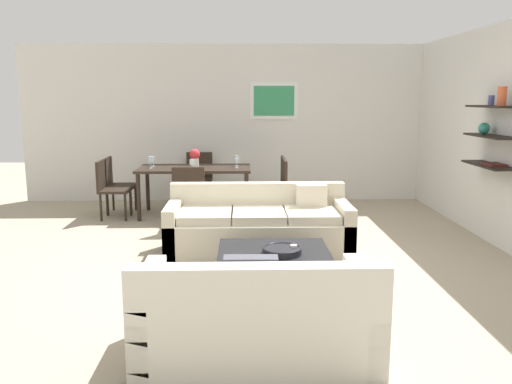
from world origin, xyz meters
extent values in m
plane|color=tan|center=(0.00, 0.00, 0.00)|extent=(18.00, 18.00, 0.00)
cube|color=silver|center=(0.30, 3.53, 1.35)|extent=(8.40, 0.06, 2.70)
cube|color=white|center=(0.44, 3.48, 1.74)|extent=(0.82, 0.02, 0.63)
cube|color=#338C59|center=(0.44, 3.47, 1.74)|extent=(0.70, 0.01, 0.51)
cube|color=silver|center=(3.03, 0.60, 1.35)|extent=(0.06, 8.20, 2.70)
cube|color=black|center=(2.86, 0.56, 1.70)|extent=(0.28, 0.90, 0.02)
cube|color=black|center=(2.86, 0.56, 1.35)|extent=(0.28, 0.90, 0.02)
cube|color=black|center=(2.86, 0.56, 1.00)|extent=(0.28, 0.90, 0.02)
cylinder|color=#D85933|center=(2.86, 0.36, 1.82)|extent=(0.10, 0.10, 0.22)
sphere|color=teal|center=(2.86, 0.74, 1.43)|extent=(0.14, 0.14, 0.14)
cylinder|color=#4C518C|center=(2.86, 0.61, 1.77)|extent=(0.07, 0.07, 0.12)
cube|color=#4C1E19|center=(2.86, 0.41, 1.03)|extent=(0.20, 0.28, 0.03)
cube|color=beige|center=(0.07, 0.30, 0.21)|extent=(2.12, 0.90, 0.42)
cube|color=beige|center=(0.07, 0.67, 0.60)|extent=(2.12, 0.16, 0.36)
cube|color=beige|center=(-0.92, 0.30, 0.30)|extent=(0.14, 0.90, 0.60)
cube|color=beige|center=(1.06, 0.30, 0.30)|extent=(0.14, 0.90, 0.60)
cube|color=beige|center=(-0.54, 0.26, 0.47)|extent=(0.59, 0.70, 0.10)
cube|color=beige|center=(0.07, 0.26, 0.47)|extent=(0.59, 0.70, 0.10)
cube|color=beige|center=(0.69, 0.26, 0.47)|extent=(0.59, 0.70, 0.10)
cube|color=beige|center=(0.72, 0.49, 0.60)|extent=(0.37, 0.14, 0.36)
cube|color=silver|center=(-0.02, -2.13, 0.21)|extent=(1.67, 0.90, 0.42)
cube|color=silver|center=(-0.02, -2.50, 0.60)|extent=(1.67, 0.16, 0.36)
cube|color=silver|center=(0.74, -2.13, 0.30)|extent=(0.14, 0.90, 0.60)
cube|color=silver|center=(-0.78, -2.13, 0.30)|extent=(0.14, 0.90, 0.60)
cube|color=silver|center=(0.33, -2.09, 0.47)|extent=(0.67, 0.70, 0.10)
cube|color=silver|center=(-0.37, -2.09, 0.47)|extent=(0.67, 0.70, 0.10)
cube|color=#4C4C56|center=(-0.06, -2.32, 0.60)|extent=(0.36, 0.13, 0.36)
cube|color=black|center=(0.18, -0.91, 0.19)|extent=(1.05, 0.96, 0.38)
cylinder|color=black|center=(0.25, -0.97, 0.41)|extent=(0.37, 0.37, 0.05)
torus|color=black|center=(0.25, -0.97, 0.43)|extent=(0.37, 0.37, 0.02)
cylinder|color=silver|center=(0.36, -0.93, 0.42)|extent=(0.06, 0.06, 0.07)
cube|color=black|center=(-0.84, 2.33, 0.73)|extent=(1.71, 0.87, 0.04)
cylinder|color=black|center=(-1.64, 1.95, 0.35)|extent=(0.06, 0.06, 0.71)
cylinder|color=black|center=(-0.05, 1.95, 0.35)|extent=(0.06, 0.06, 0.71)
cylinder|color=black|center=(-1.64, 2.70, 0.35)|extent=(0.06, 0.06, 0.71)
cylinder|color=black|center=(-0.05, 2.70, 0.35)|extent=(0.06, 0.06, 0.71)
cube|color=black|center=(-2.02, 2.52, 0.43)|extent=(0.44, 0.44, 0.04)
cube|color=black|center=(-2.22, 2.52, 0.67)|extent=(0.04, 0.44, 0.43)
cylinder|color=black|center=(-1.84, 2.34, 0.21)|extent=(0.04, 0.04, 0.41)
cylinder|color=black|center=(-1.84, 2.70, 0.21)|extent=(0.04, 0.04, 0.41)
cylinder|color=black|center=(-2.20, 2.34, 0.21)|extent=(0.04, 0.04, 0.41)
cylinder|color=black|center=(-2.20, 2.70, 0.21)|extent=(0.04, 0.04, 0.41)
cube|color=black|center=(0.33, 2.13, 0.43)|extent=(0.44, 0.44, 0.04)
cube|color=black|center=(0.53, 2.13, 0.67)|extent=(0.04, 0.44, 0.43)
cylinder|color=black|center=(0.15, 2.31, 0.21)|extent=(0.04, 0.04, 0.41)
cylinder|color=black|center=(0.15, 1.95, 0.21)|extent=(0.04, 0.04, 0.41)
cylinder|color=black|center=(0.51, 2.31, 0.21)|extent=(0.04, 0.04, 0.41)
cylinder|color=black|center=(0.51, 1.95, 0.21)|extent=(0.04, 0.04, 0.41)
cube|color=black|center=(-2.02, 2.13, 0.43)|extent=(0.44, 0.44, 0.04)
cube|color=black|center=(-2.22, 2.13, 0.67)|extent=(0.04, 0.44, 0.43)
cylinder|color=black|center=(-1.84, 1.95, 0.21)|extent=(0.04, 0.04, 0.41)
cylinder|color=black|center=(-1.84, 2.31, 0.21)|extent=(0.04, 0.04, 0.41)
cylinder|color=black|center=(-2.20, 1.95, 0.21)|extent=(0.04, 0.04, 0.41)
cylinder|color=black|center=(-2.20, 2.31, 0.21)|extent=(0.04, 0.04, 0.41)
cube|color=black|center=(-0.84, 3.08, 0.43)|extent=(0.44, 0.44, 0.04)
cube|color=black|center=(-0.84, 3.28, 0.67)|extent=(0.44, 0.04, 0.43)
cylinder|color=black|center=(-1.02, 2.90, 0.21)|extent=(0.04, 0.04, 0.41)
cylinder|color=black|center=(-0.66, 2.90, 0.21)|extent=(0.04, 0.04, 0.41)
cylinder|color=black|center=(-1.02, 3.26, 0.21)|extent=(0.04, 0.04, 0.41)
cylinder|color=black|center=(-0.66, 3.26, 0.21)|extent=(0.04, 0.04, 0.41)
cube|color=black|center=(-0.84, 1.57, 0.43)|extent=(0.44, 0.44, 0.04)
cube|color=black|center=(-0.84, 1.37, 0.67)|extent=(0.44, 0.04, 0.43)
cylinder|color=black|center=(-0.66, 1.75, 0.21)|extent=(0.04, 0.04, 0.41)
cylinder|color=black|center=(-1.02, 1.75, 0.21)|extent=(0.04, 0.04, 0.41)
cylinder|color=black|center=(-0.66, 1.39, 0.21)|extent=(0.04, 0.04, 0.41)
cylinder|color=black|center=(-1.02, 1.39, 0.21)|extent=(0.04, 0.04, 0.41)
cube|color=black|center=(0.33, 2.52, 0.43)|extent=(0.44, 0.44, 0.04)
cube|color=black|center=(0.53, 2.52, 0.67)|extent=(0.04, 0.44, 0.43)
cylinder|color=black|center=(0.15, 2.70, 0.21)|extent=(0.04, 0.04, 0.41)
cylinder|color=black|center=(0.15, 2.34, 0.21)|extent=(0.04, 0.04, 0.41)
cylinder|color=black|center=(0.51, 2.70, 0.21)|extent=(0.04, 0.04, 0.41)
cylinder|color=black|center=(0.51, 2.34, 0.21)|extent=(0.04, 0.04, 0.41)
cylinder|color=silver|center=(-0.20, 2.22, 0.75)|extent=(0.06, 0.06, 0.01)
cylinder|color=silver|center=(-0.20, 2.22, 0.79)|extent=(0.01, 0.01, 0.07)
cylinder|color=silver|center=(-0.20, 2.22, 0.86)|extent=(0.06, 0.06, 0.07)
cylinder|color=silver|center=(-1.49, 2.43, 0.75)|extent=(0.06, 0.06, 0.01)
cylinder|color=silver|center=(-1.49, 2.43, 0.79)|extent=(0.01, 0.01, 0.07)
cylinder|color=silver|center=(-1.49, 2.43, 0.87)|extent=(0.06, 0.06, 0.09)
cylinder|color=silver|center=(-1.49, 2.22, 0.75)|extent=(0.06, 0.06, 0.01)
cylinder|color=silver|center=(-1.49, 2.22, 0.80)|extent=(0.01, 0.01, 0.09)
cylinder|color=silver|center=(-1.49, 2.22, 0.89)|extent=(0.07, 0.07, 0.09)
cylinder|color=silver|center=(-0.84, 1.95, 0.75)|extent=(0.06, 0.06, 0.01)
cylinder|color=silver|center=(-0.84, 1.95, 0.80)|extent=(0.01, 0.01, 0.08)
cylinder|color=silver|center=(-0.84, 1.95, 0.87)|extent=(0.07, 0.07, 0.08)
cylinder|color=silver|center=(-0.20, 2.43, 0.75)|extent=(0.06, 0.06, 0.01)
cylinder|color=silver|center=(-0.20, 2.43, 0.79)|extent=(0.01, 0.01, 0.07)
cylinder|color=silver|center=(-0.20, 2.43, 0.87)|extent=(0.06, 0.06, 0.08)
cylinder|color=silver|center=(-0.84, 2.70, 0.75)|extent=(0.06, 0.06, 0.01)
cylinder|color=silver|center=(-0.84, 2.70, 0.80)|extent=(0.01, 0.01, 0.08)
cylinder|color=silver|center=(-0.84, 2.70, 0.87)|extent=(0.07, 0.07, 0.08)
cylinder|color=silver|center=(-0.84, 2.33, 0.82)|extent=(0.12, 0.12, 0.14)
sphere|color=red|center=(-0.84, 2.33, 0.95)|extent=(0.16, 0.16, 0.16)
camera|label=1|loc=(-0.12, -5.61, 1.82)|focal=36.56mm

